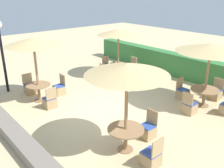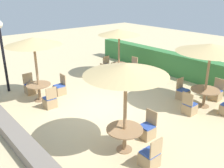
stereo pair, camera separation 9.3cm
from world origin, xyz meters
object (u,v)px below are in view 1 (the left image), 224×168
object	(u,v)px
lamp_post	(1,43)
patio_chair_front_left_north	(60,89)
patio_chair_front_left_east	(50,102)
round_table_back_right	(205,92)
patio_chair_back_right_north	(215,94)
round_table_front_left	(38,88)
patio_chair_back_right_west	(182,93)
patio_chair_front_left_west	(30,88)
patio_chair_back_right_south	(189,107)
patio_chair_back_left_west	(108,68)
patio_chair_front_right_north	(148,130)
patio_chair_front_right_east	(151,158)
parasol_front_left	(33,42)
parasol_back_left	(118,32)
parasol_front_right	(127,70)
parasol_back_right	(211,48)
round_table_back_left	(118,67)
patio_chair_back_left_east	(130,76)
patio_chair_back_left_north	(131,69)
patio_chair_back_left_south	(105,75)
round_table_front_right	(126,133)

from	to	relation	value
lamp_post	patio_chair_front_left_north	bearing A→B (deg)	40.72
patio_chair_front_left_north	patio_chair_front_left_east	xyz separation A→B (m)	(0.96, -1.00, 0.00)
lamp_post	round_table_back_right	distance (m)	9.09
patio_chair_back_right_north	round_table_front_left	distance (m)	7.75
patio_chair_back_right_west	patio_chair_front_left_west	world-z (taller)	same
patio_chair_back_right_south	patio_chair_front_left_east	size ratio (longest dim) A/B	1.00
patio_chair_back_left_west	patio_chair_back_right_south	bearing A→B (deg)	81.32
patio_chair_back_right_south	patio_chair_back_right_west	world-z (taller)	same
patio_chair_back_right_west	round_table_front_left	world-z (taller)	patio_chair_back_right_west
patio_chair_back_right_west	patio_chair_front_right_north	bearing A→B (deg)	17.00
patio_chair_front_right_east	parasol_front_left	size ratio (longest dim) A/B	0.34
patio_chair_back_left_west	parasol_back_left	bearing A→B (deg)	88.36
parasol_front_right	round_table_front_left	size ratio (longest dim) A/B	2.63
parasol_back_right	parasol_front_left	bearing A→B (deg)	-135.14
round_table_back_left	patio_chair_front_left_north	size ratio (longest dim) A/B	1.03
patio_chair_back_left_east	round_table_back_right	distance (m)	4.20
round_table_back_right	patio_chair_back_left_west	bearing A→B (deg)	-178.99
round_table_back_right	patio_chair_front_left_north	xyz separation A→B (m)	(-5.00, -3.92, -0.35)
round_table_front_left	patio_chair_front_left_north	size ratio (longest dim) A/B	1.11
patio_chair_back_right_south	patio_chair_back_right_north	world-z (taller)	same
patio_chair_back_right_west	parasol_front_right	bearing A→B (deg)	13.60
patio_chair_back_left_north	patio_chair_back_left_west	size ratio (longest dim) A/B	1.00
parasol_front_right	round_table_back_left	size ratio (longest dim) A/B	2.84
patio_chair_back_left_west	round_table_back_left	bearing A→B (deg)	88.36
parasol_back_left	patio_chair_back_left_east	xyz separation A→B (m)	(0.96, -0.02, -2.19)
parasol_front_left	patio_chair_front_left_east	world-z (taller)	parasol_front_left
round_table_back_left	round_table_back_right	xyz separation A→B (m)	(5.14, 0.13, 0.06)
patio_chair_front_right_north	patio_chair_back_left_west	distance (m)	7.06
lamp_post	patio_chair_back_left_south	xyz separation A→B (m)	(1.83, 4.53, -2.09)
patio_chair_back_right_south	patio_chair_back_right_west	distance (m)	1.43
patio_chair_front_right_north	patio_chair_front_left_north	world-z (taller)	same
patio_chair_back_right_west	patio_chair_front_left_north	bearing A→B (deg)	-45.66
patio_chair_front_right_north	patio_chair_front_left_west	size ratio (longest dim) A/B	1.00
patio_chair_front_right_north	patio_chair_front_right_east	bearing A→B (deg)	135.43
patio_chair_front_left_east	lamp_post	bearing A→B (deg)	103.19
patio_chair_front_right_east	patio_chair_back_left_south	xyz separation A→B (m)	(-6.19, 3.48, 0.00)
round_table_front_right	patio_chair_front_left_east	world-z (taller)	patio_chair_front_left_east
parasol_front_right	patio_chair_front_right_east	world-z (taller)	parasol_front_right
patio_chair_front_left_west	parasol_front_right	bearing A→B (deg)	93.11
patio_chair_back_left_west	patio_chair_back_left_east	bearing A→B (deg)	88.52
patio_chair_back_right_north	round_table_front_right	bearing A→B (deg)	91.14
patio_chair_back_left_east	patio_chair_front_left_west	distance (m)	5.08
round_table_back_left	parasol_back_left	bearing A→B (deg)	0.00
round_table_front_right	patio_chair_back_left_east	size ratio (longest dim) A/B	1.17
round_table_back_right	patio_chair_back_right_west	size ratio (longest dim) A/B	1.24
lamp_post	patio_chair_back_left_north	xyz separation A→B (m)	(1.86, 6.45, -2.09)
round_table_front_left	patio_chair_front_right_north	bearing A→B (deg)	15.48
lamp_post	parasol_front_left	xyz separation A→B (m)	(1.99, 0.66, 0.24)
patio_chair_back_left_west	round_table_back_right	world-z (taller)	patio_chair_back_left_west
patio_chair_front_right_east	parasol_front_left	world-z (taller)	parasol_front_left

